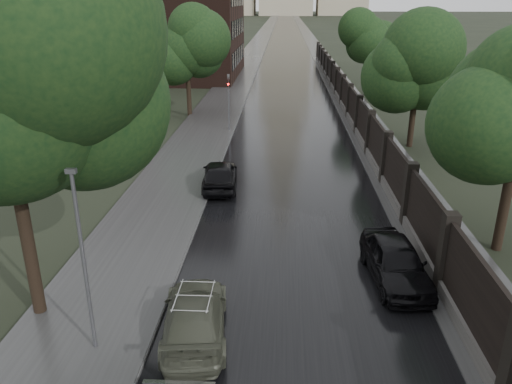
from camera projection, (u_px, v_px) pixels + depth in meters
The scene contains 13 objects.
road at pixel (286, 24), 188.48m from camera, with size 8.00×420.00×0.02m, color black.
sidewalk_left at pixel (270, 24), 188.76m from camera, with size 4.00×420.00×0.16m, color #2D2D2D.
verge_right at pixel (301, 24), 188.19m from camera, with size 3.00×420.00×0.08m, color #2D2D2D.
fence_right at pixel (346, 100), 40.78m from camera, with size 0.45×75.72×2.70m.
tree_left_near at pixel (1, 98), 12.43m from camera, with size 5.44×5.44×9.16m.
tree_left_far at pixel (187, 48), 38.02m from camera, with size 4.25×4.25×7.39m.
tree_right_b at pixel (418, 67), 29.89m from camera, with size 4.08×4.08×7.01m.
tree_right_c at pixel (370, 42), 46.65m from camera, with size 4.08×4.08×7.01m.
lamp_post at pixel (84, 262), 12.28m from camera, with size 0.25×0.12×5.11m.
traffic_light at pixel (229, 98), 34.20m from camera, with size 0.16×0.32×4.00m.
volga_sedan at pixel (195, 316), 13.65m from camera, with size 1.72×4.23×1.23m, color #474A3B.
hatchback_left at pixel (220, 174), 24.43m from camera, with size 1.66×4.14×1.41m, color black.
car_right_near at pixel (396, 261), 16.32m from camera, with size 1.67×4.15×1.41m, color black.
Camera 1 is at (-0.57, -9.07, 8.72)m, focal length 35.00 mm.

